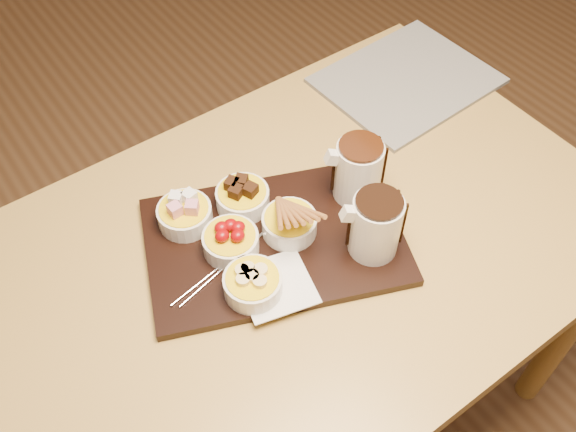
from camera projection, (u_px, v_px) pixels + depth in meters
ground at (298, 403)px, 1.76m from camera, size 5.00×5.00×0.00m
dining_table at (302, 270)px, 1.26m from camera, size 1.20×0.80×0.75m
serving_board at (275, 241)px, 1.16m from camera, size 0.54×0.45×0.02m
napkin at (276, 285)px, 1.09m from camera, size 0.15×0.15×0.00m
bowl_marshmallows at (185, 215)px, 1.17m from camera, size 0.10×0.10×0.04m
bowl_cake at (243, 199)px, 1.19m from camera, size 0.10×0.10×0.04m
bowl_strawberries at (231, 242)px, 1.13m from camera, size 0.10×0.10×0.04m
bowl_biscotti at (289, 224)px, 1.15m from camera, size 0.10×0.10×0.04m
bowl_bananas at (253, 284)px, 1.07m from camera, size 0.10×0.10×0.04m
pitcher_dark_chocolate at (375, 226)px, 1.10m from camera, size 0.11×0.11×0.12m
pitcher_milk_chocolate at (358, 171)px, 1.18m from camera, size 0.11×0.11×0.12m
fondue_skewers at (228, 260)px, 1.12m from camera, size 0.07×0.26×0.01m
newspaper at (407, 80)px, 1.46m from camera, size 0.38×0.31×0.01m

